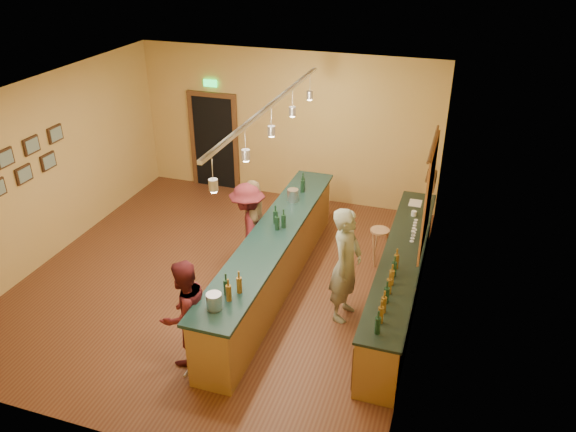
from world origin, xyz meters
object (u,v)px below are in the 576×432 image
(tasting_bar, at_px, (273,256))
(customer_a, at_px, (185,313))
(bar_stool, at_px, (379,237))
(back_counter, at_px, (400,278))
(customer_b, at_px, (254,224))
(customer_c, at_px, (248,228))
(bartender, at_px, (346,265))

(tasting_bar, relative_size, customer_a, 3.25)
(customer_a, xyz_separation_m, bar_stool, (2.07, 3.29, -0.24))
(back_counter, bearing_deg, tasting_bar, -174.95)
(back_counter, distance_m, tasting_bar, 2.06)
(back_counter, height_order, customer_a, customer_a)
(customer_a, relative_size, customer_b, 0.95)
(customer_c, bearing_deg, bar_stool, 97.76)
(bartender, bearing_deg, customer_c, 75.95)
(customer_b, relative_size, customer_c, 1.01)
(bar_stool, bearing_deg, customer_a, -122.23)
(customer_a, bearing_deg, tasting_bar, -173.18)
(bartender, bearing_deg, customer_a, 140.16)
(customer_b, bearing_deg, customer_a, -19.07)
(customer_c, xyz_separation_m, bar_stool, (2.12, 0.88, -0.27))
(bartender, xyz_separation_m, customer_c, (-1.88, 0.77, -0.11))
(customer_a, bearing_deg, bar_stool, 169.88)
(back_counter, distance_m, bar_stool, 1.22)
(customer_a, xyz_separation_m, customer_b, (0.00, 2.58, 0.04))
(back_counter, distance_m, bartender, 1.04)
(back_counter, xyz_separation_m, tasting_bar, (-2.05, -0.18, 0.12))
(bartender, height_order, bar_stool, bartender)
(tasting_bar, xyz_separation_m, customer_b, (-0.55, 0.57, 0.22))
(bar_stool, bearing_deg, tasting_bar, -139.93)
(customer_b, xyz_separation_m, customer_c, (-0.05, -0.17, -0.01))
(back_counter, bearing_deg, bar_stool, 115.46)
(back_counter, relative_size, customer_b, 2.76)
(customer_a, height_order, customer_c, customer_c)
(customer_a, height_order, customer_b, customer_b)
(customer_a, bearing_deg, customer_b, -157.89)
(bartender, bearing_deg, bar_stool, -0.20)
(bartender, xyz_separation_m, customer_a, (-1.83, -1.64, -0.14))
(customer_b, relative_size, bar_stool, 2.38)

